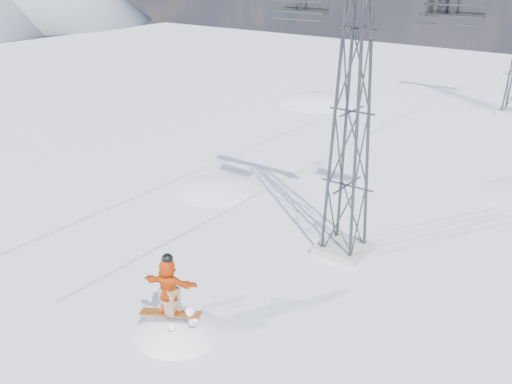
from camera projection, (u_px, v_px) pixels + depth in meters
ground at (183, 353)px, 16.21m from camera, size 120.00×120.00×0.00m
snow_terrain at (355, 277)px, 38.31m from camera, size 39.00×37.00×22.00m
lift_tower_near at (352, 112)px, 19.60m from camera, size 5.20×1.80×11.43m
snowboarder_jump at (182, 375)px, 17.73m from camera, size 4.40×4.40×6.75m
lift_chair_near at (302, 5)px, 19.52m from camera, size 1.99×0.57×2.47m
lift_chair_mid at (454, 9)px, 19.02m from camera, size 2.07×0.59×2.56m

